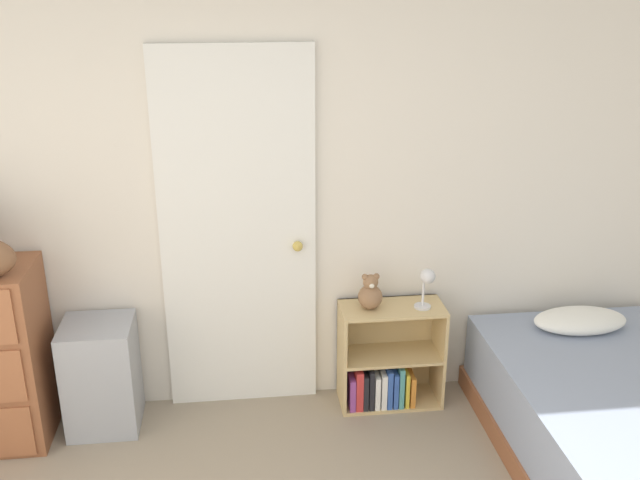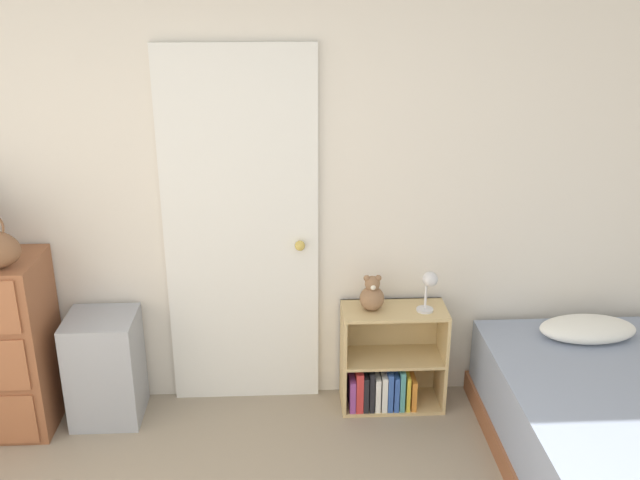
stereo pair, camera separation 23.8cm
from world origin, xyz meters
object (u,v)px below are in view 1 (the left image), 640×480
object	(u,v)px
storage_bin	(102,375)
desk_lamp	(427,281)
bookshelf	(385,367)
bed	(634,433)
teddy_bear	(370,294)

from	to	relation	value
storage_bin	desk_lamp	xyz separation A→B (m)	(1.76, 0.00, 0.46)
bookshelf	bed	xyz separation A→B (m)	(1.07, -0.77, 0.01)
storage_bin	desk_lamp	distance (m)	1.82
desk_lamp	bed	size ratio (longest dim) A/B	0.13
storage_bin	bookshelf	bearing A→B (deg)	1.46
bookshelf	desk_lamp	world-z (taller)	desk_lamp
storage_bin	desk_lamp	size ratio (longest dim) A/B	2.61
storage_bin	teddy_bear	distance (m)	1.51
desk_lamp	teddy_bear	bearing A→B (deg)	173.00
bookshelf	desk_lamp	xyz separation A→B (m)	(0.20, -0.04, 0.54)
storage_bin	bed	bearing A→B (deg)	-15.54
bookshelf	teddy_bear	size ratio (longest dim) A/B	2.93
storage_bin	bed	size ratio (longest dim) A/B	0.33
storage_bin	bookshelf	world-z (taller)	storage_bin
storage_bin	teddy_bear	size ratio (longest dim) A/B	2.98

